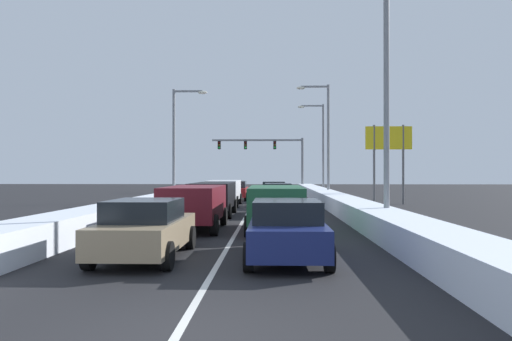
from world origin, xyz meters
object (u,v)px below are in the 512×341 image
at_px(sedan_navy_right_lane_nearest, 287,230).
at_px(sedan_silver_right_lane_third, 283,200).
at_px(sedan_tan_center_lane_nearest, 146,229).
at_px(street_lamp_right_far, 320,141).
at_px(street_lamp_left_mid, 178,135).
at_px(sedan_gray_right_lane_fifth, 274,191).
at_px(roadside_sign_right, 389,146).
at_px(traffic_light_gantry, 270,151).
at_px(street_lamp_right_near, 378,85).
at_px(suv_black_center_lane_third, 213,196).
at_px(street_lamp_right_mid, 324,132).
at_px(suv_maroon_center_lane_second, 194,203).
at_px(sedan_red_center_lane_fifth, 236,190).
at_px(suv_white_center_lane_fourth, 224,190).
at_px(suv_green_right_lane_second, 276,204).
at_px(sedan_charcoal_right_lane_fourth, 278,195).

xyz_separation_m(sedan_navy_right_lane_nearest, sedan_silver_right_lane_third, (0.21, 12.98, 0.00)).
distance_m(sedan_tan_center_lane_nearest, street_lamp_right_far, 37.59).
xyz_separation_m(sedan_navy_right_lane_nearest, street_lamp_left_mid, (-7.47, 24.60, 4.33)).
distance_m(sedan_gray_right_lane_fifth, roadside_sign_right, 9.00).
relative_size(traffic_light_gantry, street_lamp_right_near, 1.12).
bearing_deg(street_lamp_right_far, suv_black_center_lane_third, -108.12).
xyz_separation_m(sedan_silver_right_lane_third, street_lamp_right_mid, (3.64, 13.56, 4.67)).
bearing_deg(suv_maroon_center_lane_second, street_lamp_right_near, 2.72).
height_order(sedan_red_center_lane_fifth, street_lamp_right_near, street_lamp_right_near).
distance_m(sedan_tan_center_lane_nearest, street_lamp_left_mid, 25.19).
xyz_separation_m(sedan_red_center_lane_fifth, street_lamp_right_far, (7.74, 9.87, 4.58)).
height_order(sedan_gray_right_lane_fifth, suv_white_center_lane_fourth, suv_white_center_lane_fourth).
height_order(suv_green_right_lane_second, sedan_silver_right_lane_third, suv_green_right_lane_second).
distance_m(sedan_charcoal_right_lane_fourth, sedan_red_center_lane_fifth, 8.78).
bearing_deg(traffic_light_gantry, sedan_silver_right_lane_third, -88.72).
distance_m(sedan_gray_right_lane_fifth, sedan_red_center_lane_fifth, 3.81).
height_order(suv_maroon_center_lane_second, suv_black_center_lane_third, same).
xyz_separation_m(suv_maroon_center_lane_second, suv_white_center_lane_fourth, (-0.19, 13.39, 0.00)).
bearing_deg(suv_black_center_lane_third, street_lamp_right_near, -39.52).
distance_m(sedan_silver_right_lane_third, street_lamp_right_far, 24.35).
distance_m(street_lamp_right_near, street_lamp_left_mid, 21.21).
height_order(sedan_charcoal_right_lane_fourth, traffic_light_gantry, traffic_light_gantry).
bearing_deg(street_lamp_right_near, street_lamp_right_mid, 89.70).
height_order(sedan_gray_right_lane_fifth, sedan_red_center_lane_fifth, same).
height_order(suv_white_center_lane_fourth, street_lamp_right_far, street_lamp_right_far).
distance_m(sedan_tan_center_lane_nearest, suv_white_center_lane_fourth, 19.58).
bearing_deg(sedan_silver_right_lane_third, street_lamp_right_near, -61.00).
height_order(sedan_silver_right_lane_third, sedan_tan_center_lane_nearest, same).
bearing_deg(sedan_gray_right_lane_fifth, sedan_charcoal_right_lane_fourth, -87.75).
relative_size(sedan_charcoal_right_lane_fourth, sedan_gray_right_lane_fifth, 1.00).
xyz_separation_m(sedan_navy_right_lane_nearest, suv_white_center_lane_fourth, (-3.51, 19.66, 0.25)).
bearing_deg(suv_green_right_lane_second, sedan_charcoal_right_lane_fourth, 88.82).
height_order(suv_green_right_lane_second, street_lamp_left_mid, street_lamp_left_mid).
bearing_deg(sedan_charcoal_right_lane_fourth, sedan_navy_right_lane_nearest, -90.14).
bearing_deg(sedan_gray_right_lane_fifth, roadside_sign_right, -18.80).
height_order(sedan_gray_right_lane_fifth, traffic_light_gantry, traffic_light_gantry).
xyz_separation_m(street_lamp_right_mid, street_lamp_left_mid, (-11.31, -1.94, -0.34)).
bearing_deg(sedan_tan_center_lane_nearest, suv_green_right_lane_second, 59.84).
xyz_separation_m(sedan_red_center_lane_fifth, street_lamp_right_near, (6.98, -20.03, 4.79)).
bearing_deg(suv_black_center_lane_third, street_lamp_left_mid, 108.70).
relative_size(sedan_navy_right_lane_nearest, suv_maroon_center_lane_second, 0.92).
bearing_deg(sedan_red_center_lane_fifth, suv_black_center_lane_third, -90.51).
relative_size(suv_maroon_center_lane_second, sedan_red_center_lane_fifth, 1.09).
height_order(sedan_gray_right_lane_fifth, sedan_tan_center_lane_nearest, same).
bearing_deg(sedan_charcoal_right_lane_fourth, traffic_light_gantry, 91.19).
distance_m(sedan_navy_right_lane_nearest, roadside_sign_right, 23.23).
distance_m(suv_maroon_center_lane_second, suv_white_center_lane_fourth, 13.39).
bearing_deg(suv_maroon_center_lane_second, roadside_sign_right, 54.22).
xyz_separation_m(suv_green_right_lane_second, suv_white_center_lane_fourth, (-3.30, 13.74, 0.00)).
distance_m(suv_green_right_lane_second, street_lamp_left_mid, 20.45).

